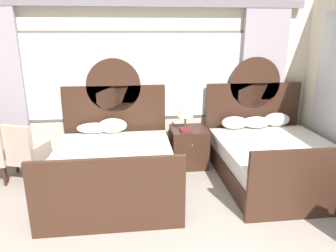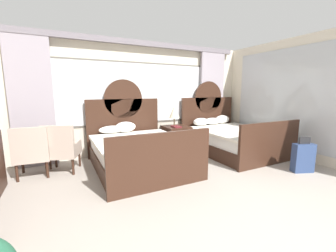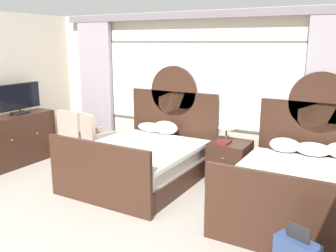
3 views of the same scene
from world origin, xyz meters
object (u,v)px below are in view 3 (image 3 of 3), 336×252
object	(u,v)px
book_on_nightstand	(223,142)
armchair_by_window_left	(94,136)
dresser_minibar	(3,143)
tv_flatscreen	(19,99)
bed_near_mirror	(302,188)
bed_near_window	(143,159)
table_lamp_on_nightstand	(227,120)
nightstand_between_beds	(230,162)
armchair_by_window_centre	(75,133)

from	to	relation	value
book_on_nightstand	armchair_by_window_left	world-z (taller)	armchair_by_window_left
dresser_minibar	armchair_by_window_left	world-z (taller)	armchair_by_window_left
tv_flatscreen	armchair_by_window_left	bearing A→B (deg)	36.57
bed_near_mirror	bed_near_window	bearing A→B (deg)	-179.75
book_on_nightstand	dresser_minibar	world-z (taller)	dresser_minibar
table_lamp_on_nightstand	tv_flatscreen	distance (m)	3.69
book_on_nightstand	armchair_by_window_left	distance (m)	2.52
dresser_minibar	bed_near_mirror	bearing A→B (deg)	9.11
bed_near_mirror	tv_flatscreen	distance (m)	4.92
table_lamp_on_nightstand	armchair_by_window_left	size ratio (longest dim) A/B	0.56
tv_flatscreen	armchair_by_window_left	size ratio (longest dim) A/B	0.97
nightstand_between_beds	armchair_by_window_left	xyz separation A→B (m)	(-2.58, -0.26, 0.15)
nightstand_between_beds	armchair_by_window_centre	world-z (taller)	armchair_by_window_centre
bed_near_window	bed_near_mirror	world-z (taller)	same
bed_near_mirror	book_on_nightstand	bearing A→B (deg)	158.25
bed_near_window	tv_flatscreen	size ratio (longest dim) A/B	2.43
nightstand_between_beds	armchair_by_window_left	world-z (taller)	armchair_by_window_left
book_on_nightstand	armchair_by_window_centre	size ratio (longest dim) A/B	0.28
table_lamp_on_nightstand	tv_flatscreen	size ratio (longest dim) A/B	0.58
nightstand_between_beds	dresser_minibar	bearing A→B (deg)	-158.83
bed_near_mirror	nightstand_between_beds	xyz separation A→B (m)	(-1.22, 0.63, -0.03)
armchair_by_window_left	dresser_minibar	bearing A→B (deg)	-132.69
book_on_nightstand	armchair_by_window_left	size ratio (longest dim) A/B	0.28
armchair_by_window_centre	dresser_minibar	bearing A→B (deg)	-117.57
nightstand_between_beds	armchair_by_window_left	bearing A→B (deg)	-174.16
armchair_by_window_centre	armchair_by_window_left	bearing A→B (deg)	0.55
tv_flatscreen	table_lamp_on_nightstand	bearing A→B (deg)	15.94
book_on_nightstand	dresser_minibar	xyz separation A→B (m)	(-3.57, -1.29, -0.21)
nightstand_between_beds	book_on_nightstand	world-z (taller)	book_on_nightstand
bed_near_window	tv_flatscreen	bearing A→B (deg)	-170.80
dresser_minibar	armchair_by_window_left	bearing A→B (deg)	47.31
bed_near_mirror	book_on_nightstand	distance (m)	1.42
bed_near_window	armchair_by_window_left	size ratio (longest dim) A/B	2.35
book_on_nightstand	armchair_by_window_centre	bearing A→B (deg)	-177.09
tv_flatscreen	bed_near_mirror	bearing A→B (deg)	4.71
book_on_nightstand	armchair_by_window_centre	xyz separation A→B (m)	(-2.97, -0.15, -0.19)
bed_near_mirror	book_on_nightstand	world-z (taller)	bed_near_mirror
tv_flatscreen	armchair_by_window_left	world-z (taller)	tv_flatscreen
table_lamp_on_nightstand	armchair_by_window_centre	xyz separation A→B (m)	(-2.98, -0.25, -0.54)
nightstand_between_beds	tv_flatscreen	bearing A→B (deg)	-164.10
bed_near_window	nightstand_between_beds	xyz separation A→B (m)	(1.22, 0.64, -0.03)
bed_near_window	armchair_by_window_centre	distance (m)	1.86
bed_near_mirror	table_lamp_on_nightstand	bearing A→B (deg)	154.43
tv_flatscreen	book_on_nightstand	bearing A→B (deg)	14.43
armchair_by_window_left	tv_flatscreen	bearing A→B (deg)	-143.43
armchair_by_window_centre	tv_flatscreen	bearing A→B (deg)	-126.88
book_on_nightstand	bed_near_window	bearing A→B (deg)	-155.50
dresser_minibar	table_lamp_on_nightstand	bearing A→B (deg)	21.30
nightstand_between_beds	table_lamp_on_nightstand	size ratio (longest dim) A/B	1.25
bed_near_window	book_on_nightstand	size ratio (longest dim) A/B	8.29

